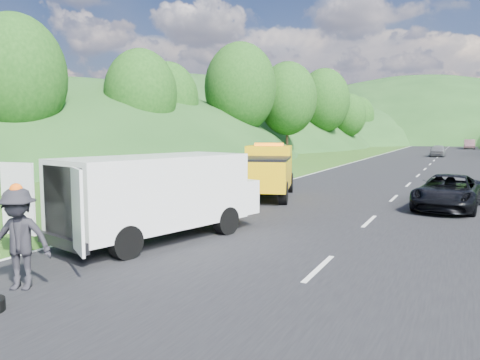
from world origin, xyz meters
The scene contains 14 objects.
ground centered at (0.00, 0.00, 0.00)m, with size 320.00×320.00×0.00m, color #38661E.
road_surface centered at (3.00, 40.00, 0.01)m, with size 14.00×200.00×0.02m, color black.
tree_line_left centered at (-19.00, 60.00, 0.00)m, with size 14.00×140.00×14.00m, color #2B5D1B, non-canonical shape.
hills_backdrop centered at (6.50, 134.70, 0.00)m, with size 201.00×288.60×44.00m, color #2D5B23, non-canonical shape.
tow_truck centered at (-2.33, 7.85, 1.21)m, with size 3.61×6.11×2.48m.
white_van centered at (-1.79, -1.20, 1.34)m, with size 4.46×7.16×2.37m.
woman centered at (-3.30, 0.96, 0.00)m, with size 0.60×0.44×1.65m, color white.
child centered at (-3.01, 0.61, 0.00)m, with size 0.43×0.34×0.89m, color tan.
worker centered at (-1.80, -5.79, 0.00)m, with size 1.26×0.73×1.96m, color black.
suitcase centered at (-4.60, 0.95, 0.28)m, with size 0.34×0.19×0.55m, color brown.
passing_suv centered at (5.29, 7.89, 0.00)m, with size 2.21×4.80×1.33m, color black.
dist_car_a centered at (2.92, 48.40, 0.00)m, with size 1.65×4.11×1.40m, color #4E4F53.
dist_car_b centered at (6.47, 76.45, 0.00)m, with size 1.70×4.88×1.61m, color brown.
dist_car_c centered at (4.17, 97.22, 0.00)m, with size 1.98×4.86×1.41m, color brown.
Camera 1 is at (5.79, -11.82, 3.04)m, focal length 35.00 mm.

